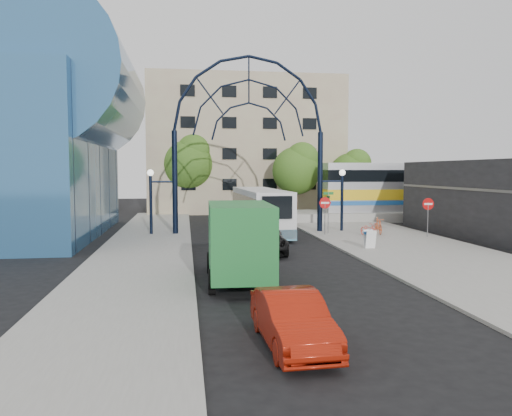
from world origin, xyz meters
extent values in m
plane|color=black|center=(0.00, 0.00, 0.00)|extent=(120.00, 120.00, 0.00)
cube|color=gray|center=(8.00, 4.00, 0.06)|extent=(8.00, 56.00, 0.12)
cube|color=gray|center=(-6.50, 6.00, 0.06)|extent=(5.00, 50.00, 0.12)
cylinder|color=black|center=(-5.00, 14.00, 3.50)|extent=(0.36, 0.36, 7.00)
cylinder|color=black|center=(5.00, 14.00, 3.50)|extent=(0.36, 0.36, 7.00)
cylinder|color=black|center=(-6.60, 14.00, 2.00)|extent=(0.20, 0.20, 4.00)
cylinder|color=black|center=(6.60, 14.00, 2.00)|extent=(0.20, 0.20, 4.00)
sphere|color=white|center=(-6.60, 14.00, 4.20)|extent=(0.44, 0.44, 0.44)
sphere|color=white|center=(6.60, 14.00, 4.20)|extent=(0.44, 0.44, 0.44)
cylinder|color=slate|center=(4.80, 12.00, 1.22)|extent=(0.06, 0.06, 2.20)
cylinder|color=red|center=(4.80, 12.00, 2.22)|extent=(0.80, 0.04, 0.80)
cube|color=white|center=(4.80, 11.97, 2.22)|extent=(0.55, 0.02, 0.12)
cylinder|color=slate|center=(11.00, 10.00, 1.22)|extent=(0.06, 0.06, 2.20)
cylinder|color=red|center=(11.00, 10.00, 2.22)|extent=(0.76, 0.04, 0.76)
cube|color=white|center=(11.00, 9.97, 2.22)|extent=(0.55, 0.02, 0.12)
cylinder|color=slate|center=(5.20, 12.60, 1.52)|extent=(0.05, 0.05, 2.80)
cube|color=#146626|center=(5.20, 12.60, 2.82)|extent=(0.70, 0.03, 0.18)
cube|color=#146626|center=(5.20, 12.60, 2.57)|extent=(0.03, 0.70, 0.18)
cube|color=white|center=(5.60, 5.80, 0.62)|extent=(0.55, 0.26, 0.99)
cube|color=white|center=(5.60, 6.15, 0.62)|extent=(0.55, 0.26, 0.99)
cube|color=#1E59A5|center=(5.60, 5.98, 0.95)|extent=(0.55, 0.42, 0.14)
cylinder|color=#2E5E8D|center=(-12.00, 15.00, 10.00)|extent=(9.00, 16.00, 9.00)
cube|color=black|center=(16.00, 10.00, 2.50)|extent=(6.00, 16.00, 5.00)
cube|color=tan|center=(2.00, 35.00, 7.00)|extent=(20.00, 12.00, 14.00)
cube|color=gray|center=(20.00, 22.00, 0.40)|extent=(32.00, 5.00, 0.80)
cube|color=#B7B7BC|center=(20.00, 22.00, 2.90)|extent=(25.00, 3.00, 4.20)
cube|color=gold|center=(20.00, 22.00, 2.30)|extent=(25.10, 3.05, 0.90)
cube|color=black|center=(20.00, 22.00, 3.90)|extent=(25.05, 3.05, 1.00)
cube|color=#1E59A5|center=(20.00, 22.00, 1.60)|extent=(25.10, 3.05, 0.35)
cylinder|color=#382314|center=(6.00, 26.00, 1.26)|extent=(0.36, 0.36, 2.52)
sphere|color=#265416|center=(6.00, 26.00, 4.34)|extent=(4.48, 4.48, 4.48)
sphere|color=#265416|center=(6.50, 25.70, 5.46)|extent=(3.08, 3.08, 3.08)
cylinder|color=#382314|center=(-4.00, 30.00, 1.44)|extent=(0.36, 0.36, 2.88)
sphere|color=#265416|center=(-4.00, 30.00, 4.96)|extent=(5.12, 5.12, 5.12)
sphere|color=#265416|center=(-3.50, 29.70, 6.24)|extent=(3.52, 3.52, 3.52)
cylinder|color=#382314|center=(12.00, 28.00, 1.17)|extent=(0.36, 0.36, 2.34)
sphere|color=#265416|center=(12.00, 28.00, 4.03)|extent=(4.16, 4.16, 4.16)
sphere|color=#265416|center=(12.50, 27.70, 5.07)|extent=(2.86, 2.86, 2.86)
cube|color=silver|center=(0.82, 14.35, 1.67)|extent=(2.76, 11.04, 2.77)
cube|color=#559CBD|center=(0.82, 14.35, 0.52)|extent=(2.79, 11.04, 0.67)
cube|color=black|center=(0.82, 14.35, 2.24)|extent=(2.80, 10.82, 0.86)
cube|color=black|center=(0.99, 8.80, 2.19)|extent=(1.80, 0.19, 1.34)
cube|color=black|center=(0.66, 19.78, 1.53)|extent=(2.29, 0.24, 1.53)
cylinder|color=black|center=(-0.47, 17.71, 0.46)|extent=(0.29, 0.92, 0.92)
cylinder|color=black|center=(1.91, 17.78, 0.46)|extent=(0.29, 0.92, 0.92)
cylinder|color=black|center=(-0.24, 10.25, 0.46)|extent=(0.29, 0.92, 0.92)
cylinder|color=black|center=(2.13, 10.32, 0.46)|extent=(0.29, 0.92, 0.92)
cube|color=black|center=(-2.23, 1.35, 1.04)|extent=(2.24, 2.33, 2.07)
cube|color=black|center=(-2.19, 2.48, 1.46)|extent=(1.89, 0.16, 0.94)
cube|color=#1B692C|center=(-2.32, -1.48, 1.79)|extent=(2.40, 4.41, 2.64)
cylinder|color=black|center=(-3.32, 1.10, 0.45)|extent=(0.27, 0.91, 0.90)
cylinder|color=black|center=(-1.16, 1.03, 0.45)|extent=(0.27, 0.91, 0.90)
cylinder|color=black|center=(-3.44, -2.57, 0.45)|extent=(0.27, 0.91, 0.90)
cylinder|color=black|center=(-1.28, -2.64, 0.45)|extent=(0.27, 0.91, 0.90)
imported|color=black|center=(-0.24, 5.91, 0.68)|extent=(2.66, 5.04, 1.35)
imported|color=#951809|center=(-1.74, -8.00, 0.67)|extent=(1.60, 4.13, 1.34)
imported|color=#F84131|center=(7.38, 10.80, 0.56)|extent=(1.00, 1.78, 0.88)
imported|color=#CE5329|center=(8.42, 11.77, 0.66)|extent=(0.74, 1.84, 1.08)
camera|label=1|loc=(-4.33, -19.80, 4.33)|focal=35.00mm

